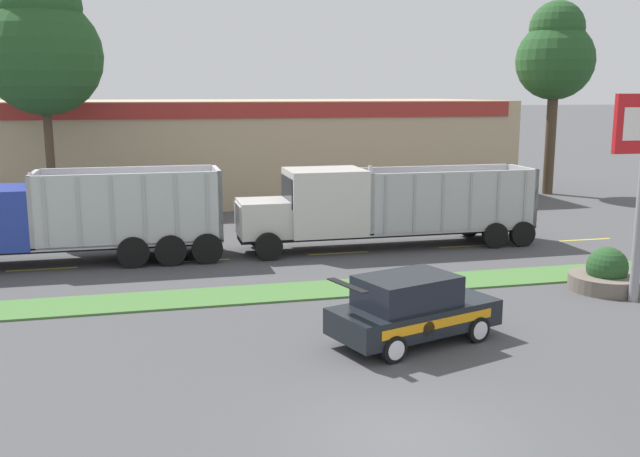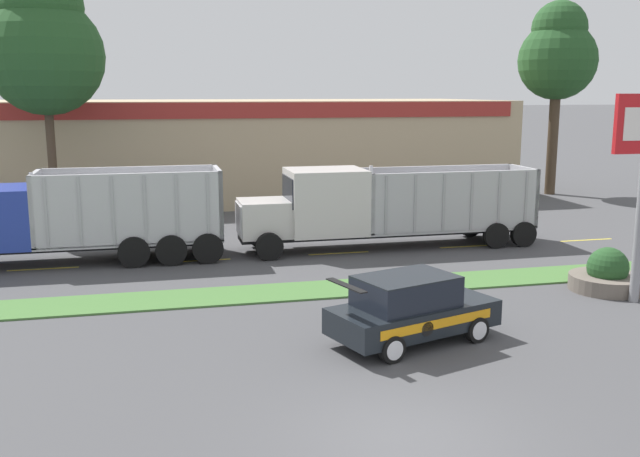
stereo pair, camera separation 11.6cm
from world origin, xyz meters
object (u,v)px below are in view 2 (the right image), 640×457
at_px(dump_truck_lead, 27,223).
at_px(stone_planter, 607,276).
at_px(dump_truck_mid, 357,208).
at_px(rally_car, 411,308).

bearing_deg(dump_truck_lead, stone_planter, -22.98).
xyz_separation_m(dump_truck_mid, stone_planter, (5.97, -7.65, -1.17)).
bearing_deg(rally_car, dump_truck_lead, 134.28).
distance_m(dump_truck_lead, stone_planter, 19.81).
height_order(dump_truck_lead, dump_truck_mid, dump_truck_lead).
xyz_separation_m(dump_truck_lead, stone_planter, (18.21, -7.72, -1.07)).
distance_m(dump_truck_mid, rally_car, 10.88).
bearing_deg(dump_truck_lead, rally_car, -45.72).
distance_m(dump_truck_lead, rally_car, 15.08).
distance_m(dump_truck_mid, stone_planter, 9.78).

